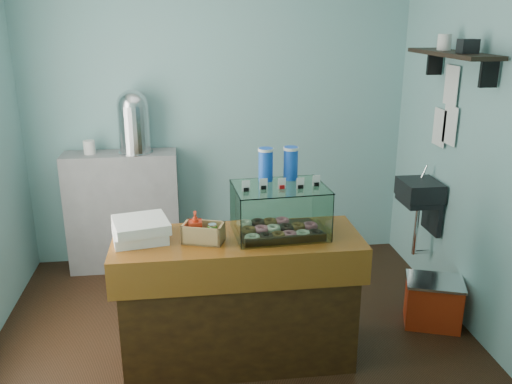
{
  "coord_description": "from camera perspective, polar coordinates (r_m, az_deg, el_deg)",
  "views": [
    {
      "loc": [
        -0.3,
        -3.46,
        2.26
      ],
      "look_at": [
        0.13,
        -0.15,
        1.17
      ],
      "focal_mm": 38.0,
      "sensor_mm": 36.0,
      "label": 1
    }
  ],
  "objects": [
    {
      "name": "counter",
      "position": [
        3.69,
        -1.87,
        -11.15
      ],
      "size": [
        1.6,
        0.6,
        0.9
      ],
      "color": "#42260C",
      "rests_on": "ground"
    },
    {
      "name": "back_shelf",
      "position": [
        5.11,
        -13.76,
        -1.98
      ],
      "size": [
        1.0,
        0.32,
        1.1
      ],
      "primitive_type": "cube",
      "color": "gray",
      "rests_on": "ground"
    },
    {
      "name": "coffee_urn",
      "position": [
        4.87,
        -12.77,
        7.4
      ],
      "size": [
        0.3,
        0.3,
        0.56
      ],
      "color": "silver",
      "rests_on": "back_shelf"
    },
    {
      "name": "ground",
      "position": [
        4.14,
        -2.16,
        -14.97
      ],
      "size": [
        3.5,
        3.5,
        0.0
      ],
      "primitive_type": "plane",
      "color": "black",
      "rests_on": "ground"
    },
    {
      "name": "red_cooler",
      "position": [
        4.41,
        18.13,
        -10.95
      ],
      "size": [
        0.5,
        0.44,
        0.37
      ],
      "rotation": [
        0.0,
        0.0,
        -0.34
      ],
      "color": "red",
      "rests_on": "ground"
    },
    {
      "name": "room_shell",
      "position": [
        3.53,
        -2.08,
        9.03
      ],
      "size": [
        3.54,
        3.04,
        2.82
      ],
      "color": "#80BBBA",
      "rests_on": "ground"
    },
    {
      "name": "pastry_boxes",
      "position": [
        3.52,
        -12.09,
        -3.88
      ],
      "size": [
        0.4,
        0.4,
        0.13
      ],
      "rotation": [
        0.0,
        0.0,
        0.18
      ],
      "color": "white",
      "rests_on": "counter"
    },
    {
      "name": "condiment_crate",
      "position": [
        3.43,
        -5.77,
        -4.12
      ],
      "size": [
        0.28,
        0.22,
        0.2
      ],
      "rotation": [
        0.0,
        0.0,
        -0.32
      ],
      "color": "tan",
      "rests_on": "counter"
    },
    {
      "name": "display_case",
      "position": [
        3.53,
        2.38,
        -1.67
      ],
      "size": [
        0.62,
        0.47,
        0.54
      ],
      "rotation": [
        0.0,
        0.0,
        0.07
      ],
      "color": "#351F10",
      "rests_on": "counter"
    }
  ]
}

